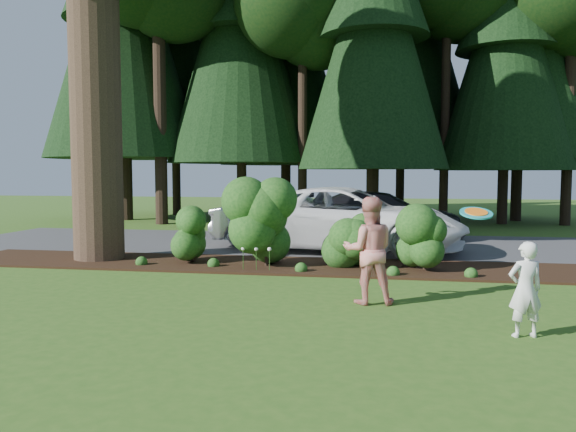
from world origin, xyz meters
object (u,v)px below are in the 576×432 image
object	(u,v)px
car_white_suv	(349,219)
car_silver_wagon	(293,220)
frisbee	(476,213)
adult	(369,250)
child	(525,289)
car_dark_suv	(381,215)

from	to	relation	value
car_white_suv	car_silver_wagon	bearing A→B (deg)	73.78
car_silver_wagon	frisbee	bearing A→B (deg)	-155.13
car_white_suv	frisbee	distance (m)	7.78
adult	frisbee	distance (m)	2.14
car_silver_wagon	car_white_suv	size ratio (longest dim) A/B	0.74
adult	child	bearing A→B (deg)	135.69
adult	frisbee	bearing A→B (deg)	131.78
car_white_suv	child	bearing A→B (deg)	-150.40
car_white_suv	adult	xyz separation A→B (m)	(0.73, -6.09, -0.02)
car_white_suv	frisbee	xyz separation A→B (m)	(2.25, -7.41, 0.73)
car_silver_wagon	child	bearing A→B (deg)	-152.61
adult	frisbee	size ratio (longest dim) A/B	3.98
car_white_suv	car_dark_suv	distance (m)	3.35
child	adult	xyz separation A→B (m)	(-2.12, 1.62, 0.26)
car_dark_suv	adult	world-z (taller)	adult
car_silver_wagon	adult	xyz separation A→B (m)	(2.42, -6.90, 0.09)
adult	car_silver_wagon	bearing A→B (deg)	-77.64
child	adult	bearing A→B (deg)	-52.65
frisbee	adult	bearing A→B (deg)	138.80
frisbee	car_silver_wagon	bearing A→B (deg)	115.59
child	adult	world-z (taller)	adult
car_dark_suv	car_white_suv	bearing A→B (deg)	163.44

